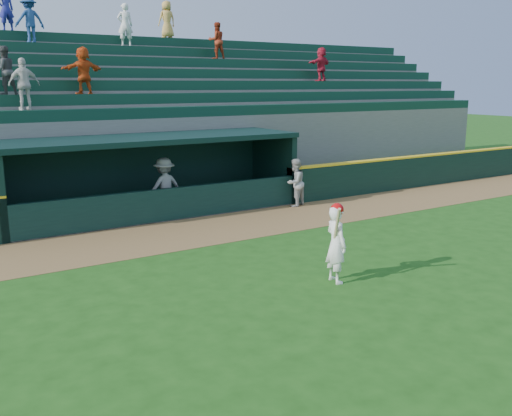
% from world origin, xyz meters
% --- Properties ---
extents(ground, '(120.00, 120.00, 0.00)m').
position_xyz_m(ground, '(0.00, 0.00, 0.00)').
color(ground, '#1D4D13').
rests_on(ground, ground).
extents(warning_track, '(40.00, 3.00, 0.01)m').
position_xyz_m(warning_track, '(0.00, 4.90, 0.01)').
color(warning_track, brown).
rests_on(warning_track, ground).
extents(field_wall_right, '(15.50, 0.30, 1.20)m').
position_xyz_m(field_wall_right, '(12.25, 6.55, 0.60)').
color(field_wall_right, black).
rests_on(field_wall_right, ground).
extents(wall_stripe_right, '(15.50, 0.32, 0.06)m').
position_xyz_m(wall_stripe_right, '(12.25, 6.55, 1.23)').
color(wall_stripe_right, yellow).
rests_on(wall_stripe_right, field_wall_right).
extents(dugout_player_front, '(0.96, 0.87, 1.62)m').
position_xyz_m(dugout_player_front, '(4.45, 6.15, 0.81)').
color(dugout_player_front, '#A6A6A1').
rests_on(dugout_player_front, ground).
extents(dugout_player_inside, '(1.24, 0.81, 1.81)m').
position_xyz_m(dugout_player_inside, '(0.24, 7.31, 0.90)').
color(dugout_player_inside, '#A1A19C').
rests_on(dugout_player_inside, ground).
extents(dugout, '(9.40, 2.80, 2.46)m').
position_xyz_m(dugout, '(0.00, 8.00, 1.36)').
color(dugout, slate).
rests_on(dugout, ground).
extents(stands, '(34.50, 6.25, 7.53)m').
position_xyz_m(stands, '(-0.01, 12.57, 2.40)').
color(stands, slate).
rests_on(stands, ground).
extents(batter_at_plate, '(0.57, 0.76, 1.70)m').
position_xyz_m(batter_at_plate, '(0.71, -0.37, 0.85)').
color(batter_at_plate, white).
rests_on(batter_at_plate, ground).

